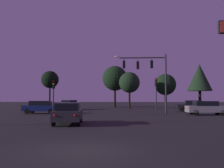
{
  "coord_description": "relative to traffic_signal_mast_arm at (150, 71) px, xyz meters",
  "views": [
    {
      "loc": [
        1.34,
        -9.07,
        1.87
      ],
      "look_at": [
        0.4,
        17.27,
        3.31
      ],
      "focal_mm": 40.84,
      "sensor_mm": 36.0,
      "label": 1
    }
  ],
  "objects": [
    {
      "name": "car_parked_lot",
      "position": [
        -11.5,
        10.39,
        -4.14
      ],
      "size": [
        2.99,
        4.47,
        1.52
      ],
      "color": "#232328",
      "rests_on": "ground"
    },
    {
      "name": "car_nearside_lane",
      "position": [
        -7.06,
        -11.33,
        -4.14
      ],
      "size": [
        2.23,
        4.36,
        1.52
      ],
      "color": "#232328",
      "rests_on": "ground"
    },
    {
      "name": "tree_center_horizon",
      "position": [
        10.79,
        16.59,
        0.57
      ],
      "size": [
        4.38,
        4.38,
        7.96
      ],
      "color": "black",
      "rests_on": "ground"
    },
    {
      "name": "car_crossing_right",
      "position": [
        -12.76,
        0.46,
        -4.14
      ],
      "size": [
        4.3,
        1.86,
        1.52
      ],
      "color": "#0F1947",
      "rests_on": "ground"
    },
    {
      "name": "ground_plane",
      "position": [
        -4.64,
        4.15,
        -4.94
      ],
      "size": [
        168.0,
        168.0,
        0.0
      ],
      "primitive_type": "plane",
      "color": "black",
      "rests_on": "ground"
    },
    {
      "name": "tree_right_cluster",
      "position": [
        -1.84,
        14.67,
        -0.42
      ],
      "size": [
        3.61,
        3.61,
        6.35
      ],
      "color": "black",
      "rests_on": "ground"
    },
    {
      "name": "traffic_light_corner_left",
      "position": [
        1.01,
        1.98,
        -1.92
      ],
      "size": [
        0.33,
        0.37,
        4.25
      ],
      "color": "#232326",
      "rests_on": "ground"
    },
    {
      "name": "car_crossing_left",
      "position": [
        5.99,
        -1.32,
        -4.14
      ],
      "size": [
        4.48,
        1.87,
        1.52
      ],
      "color": "gray",
      "rests_on": "ground"
    },
    {
      "name": "car_far_lane",
      "position": [
        6.44,
        5.74,
        -4.14
      ],
      "size": [
        4.24,
        2.39,
        1.52
      ],
      "color": "black",
      "rests_on": "ground"
    },
    {
      "name": "tree_behind_sign",
      "position": [
        -4.49,
        20.32,
        0.75
      ],
      "size": [
        4.88,
        4.88,
        8.14
      ],
      "color": "black",
      "rests_on": "ground"
    },
    {
      "name": "traffic_light_corner_right",
      "position": [
        -10.23,
        -3.57,
        -2.28
      ],
      "size": [
        0.36,
        0.38,
        3.72
      ],
      "color": "#232326",
      "rests_on": "ground"
    },
    {
      "name": "tree_lot_edge",
      "position": [
        4.91,
        17.9,
        -0.63
      ],
      "size": [
        3.92,
        3.92,
        6.29
      ],
      "color": "black",
      "rests_on": "ground"
    },
    {
      "name": "traffic_signal_mast_arm",
      "position": [
        0.0,
        0.0,
        0.0
      ],
      "size": [
        6.01,
        0.41,
        6.93
      ],
      "color": "#232326",
      "rests_on": "ground"
    },
    {
      "name": "tree_left_far",
      "position": [
        -17.46,
        20.7,
        0.55
      ],
      "size": [
        3.45,
        3.45,
        7.24
      ],
      "color": "black",
      "rests_on": "ground"
    }
  ]
}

